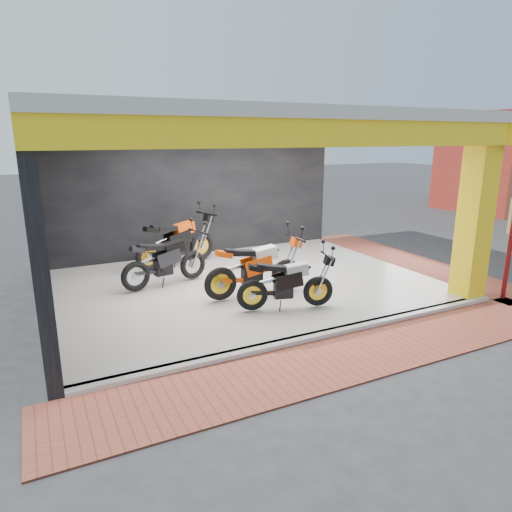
{
  "coord_description": "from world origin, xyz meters",
  "views": [
    {
      "loc": [
        -4.12,
        -6.81,
        3.24
      ],
      "look_at": [
        -0.12,
        1.23,
        0.9
      ],
      "focal_mm": 32.0,
      "sensor_mm": 36.0,
      "label": 1
    }
  ],
  "objects": [
    {
      "name": "paver_front",
      "position": [
        0.0,
        -1.8,
        0.01
      ],
      "size": [
        9.0,
        1.4,
        0.03
      ],
      "primitive_type": "cube",
      "color": "brown",
      "rests_on": "ground"
    },
    {
      "name": "header_beam_front",
      "position": [
        0.0,
        -1.0,
        3.3
      ],
      "size": [
        8.4,
        0.3,
        0.4
      ],
      "primitive_type": "cube",
      "color": "yellow",
      "rests_on": "corner_column"
    },
    {
      "name": "back_wall",
      "position": [
        0.0,
        5.1,
        1.75
      ],
      "size": [
        8.2,
        0.2,
        3.5
      ],
      "primitive_type": "cube",
      "color": "black",
      "rests_on": "ground"
    },
    {
      "name": "paver_right",
      "position": [
        4.8,
        2.0,
        0.01
      ],
      "size": [
        1.4,
        7.0,
        0.03
      ],
      "primitive_type": "cube",
      "color": "brown",
      "rests_on": "ground"
    },
    {
      "name": "floor_kerb",
      "position": [
        0.0,
        -1.02,
        0.05
      ],
      "size": [
        8.0,
        0.2,
        0.1
      ],
      "primitive_type": "cube",
      "color": "white",
      "rests_on": "ground"
    },
    {
      "name": "ground",
      "position": [
        0.0,
        0.0,
        0.0
      ],
      "size": [
        80.0,
        80.0,
        0.0
      ],
      "primitive_type": "plane",
      "color": "#2D2D30",
      "rests_on": "ground"
    },
    {
      "name": "moto_row_a",
      "position": [
        0.59,
        0.01,
        0.7
      ],
      "size": [
        2.08,
        1.23,
        1.2
      ],
      "primitive_type": null,
      "rotation": [
        0.0,
        0.0,
        -0.27
      ],
      "color": "black",
      "rests_on": "showroom_floor"
    },
    {
      "name": "moto_row_b",
      "position": [
        -0.98,
        2.73,
        0.75
      ],
      "size": [
        2.26,
        1.24,
        1.31
      ],
      "primitive_type": null,
      "rotation": [
        0.0,
        0.0,
        0.22
      ],
      "color": "black",
      "rests_on": "showroom_floor"
    },
    {
      "name": "moto_hero",
      "position": [
        0.5,
        1.07,
        0.79
      ],
      "size": [
        2.27,
        0.91,
        1.37
      ],
      "primitive_type": null,
      "rotation": [
        0.0,
        0.0,
        -0.04
      ],
      "color": "#F8490A",
      "rests_on": "showroom_floor"
    },
    {
      "name": "signpost",
      "position": [
        4.4,
        -1.13,
        1.23
      ],
      "size": [
        0.11,
        0.31,
        2.25
      ],
      "rotation": [
        0.0,
        0.0,
        -0.31
      ],
      "color": "maroon",
      "rests_on": "ground"
    },
    {
      "name": "corner_column",
      "position": [
        3.75,
        -0.75,
        1.75
      ],
      "size": [
        0.5,
        0.5,
        3.5
      ],
      "primitive_type": "cube",
      "color": "yellow",
      "rests_on": "ground"
    },
    {
      "name": "header_beam_right",
      "position": [
        4.0,
        2.0,
        3.3
      ],
      "size": [
        0.3,
        6.4,
        0.4
      ],
      "primitive_type": "cube",
      "color": "yellow",
      "rests_on": "corner_column"
    },
    {
      "name": "showroom_ceiling",
      "position": [
        0.0,
        2.0,
        3.6
      ],
      "size": [
        8.4,
        6.4,
        0.2
      ],
      "primitive_type": "cube",
      "color": "beige",
      "rests_on": "corner_column"
    },
    {
      "name": "left_wall",
      "position": [
        -4.1,
        2.0,
        1.75
      ],
      "size": [
        0.2,
        6.2,
        3.5
      ],
      "primitive_type": "cube",
      "color": "black",
      "rests_on": "ground"
    },
    {
      "name": "moto_row_c",
      "position": [
        -0.22,
        4.22,
        0.83
      ],
      "size": [
        2.55,
        1.52,
        1.46
      ],
      "primitive_type": null,
      "rotation": [
        0.0,
        0.0,
        0.28
      ],
      "color": "black",
      "rests_on": "showroom_floor"
    },
    {
      "name": "showroom_floor",
      "position": [
        0.0,
        2.0,
        0.05
      ],
      "size": [
        8.0,
        6.0,
        0.1
      ],
      "primitive_type": "cube",
      "color": "white",
      "rests_on": "ground"
    }
  ]
}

